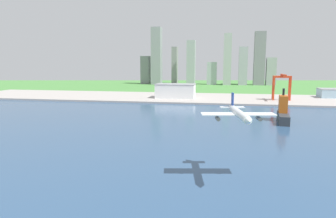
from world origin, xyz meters
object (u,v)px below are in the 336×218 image
(warehouse_main, at_px, (176,91))
(container_barge, at_px, (283,112))
(warehouse_annex, at_px, (332,93))
(port_crane_red, at_px, (282,81))
(airplane_landing, at_px, (239,114))

(warehouse_main, bearing_deg, container_barge, -50.78)
(warehouse_main, distance_m, warehouse_annex, 248.86)
(container_barge, xyz_separation_m, warehouse_annex, (110.88, 212.03, 0.48))
(port_crane_red, distance_m, warehouse_annex, 101.89)
(container_barge, bearing_deg, warehouse_annex, 62.39)
(warehouse_main, bearing_deg, warehouse_annex, 11.34)
(port_crane_red, bearing_deg, airplane_landing, -103.14)
(warehouse_annex, bearing_deg, airplane_landing, -113.19)
(container_barge, relative_size, warehouse_annex, 1.16)
(container_barge, distance_m, port_crane_red, 163.69)
(port_crane_red, relative_size, warehouse_annex, 0.99)
(airplane_landing, bearing_deg, warehouse_annex, 66.81)
(port_crane_red, bearing_deg, warehouse_annex, 31.22)
(airplane_landing, xyz_separation_m, container_barge, (50.19, 163.98, -24.28))
(airplane_landing, xyz_separation_m, warehouse_annex, (161.07, 376.00, -23.80))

